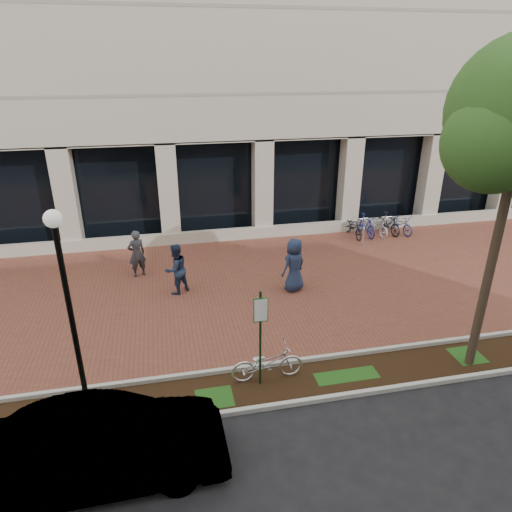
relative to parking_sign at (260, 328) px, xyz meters
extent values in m
plane|color=black|center=(0.29, 5.11, -1.60)|extent=(120.00, 120.00, 0.00)
cube|color=brown|center=(0.29, 5.11, -1.60)|extent=(40.00, 9.00, 0.01)
cube|color=black|center=(0.29, -0.14, -1.60)|extent=(40.00, 1.50, 0.01)
cube|color=#B2B2A8|center=(0.29, 0.61, -1.54)|extent=(40.00, 0.12, 0.12)
cube|color=#B2B2A8|center=(0.29, -0.89, -1.54)|extent=(40.00, 0.12, 0.12)
cube|color=black|center=(0.29, 10.71, 0.50)|extent=(40.00, 0.15, 4.20)
cube|color=#BFB6A3|center=(0.29, 9.61, -1.35)|extent=(40.00, 0.25, 0.50)
cube|color=#BFB6A3|center=(0.29, 10.01, 0.50)|extent=(0.80, 0.80, 4.20)
cube|color=#153A16|center=(0.00, 0.01, -0.34)|extent=(0.05, 0.05, 2.53)
cube|color=#196728|center=(0.00, -0.02, 0.47)|extent=(0.34, 0.02, 0.62)
cube|color=white|center=(0.00, -0.03, 0.47)|extent=(0.30, 0.01, 0.56)
cylinder|color=black|center=(-4.03, 0.11, -1.45)|extent=(0.28, 0.28, 0.30)
cylinder|color=black|center=(-4.03, 0.11, 0.57)|extent=(0.12, 0.12, 4.34)
sphere|color=silver|center=(-4.03, 0.11, 2.89)|extent=(0.36, 0.36, 0.36)
cylinder|color=#453527|center=(5.49, -0.32, 0.74)|extent=(0.22, 0.22, 4.68)
sphere|color=#274D18|center=(4.69, -0.56, 4.11)|extent=(2.07, 2.07, 2.07)
imported|color=silver|center=(0.21, 0.16, -1.13)|extent=(1.79, 0.63, 0.94)
imported|color=#2B2C31|center=(-3.03, 6.77, -0.73)|extent=(0.75, 0.63, 1.75)
imported|color=#1E2E4C|center=(-1.72, 5.18, -0.73)|extent=(1.07, 1.03, 1.74)
imported|color=#1C2946|center=(2.16, 4.56, -0.67)|extent=(1.08, 0.94, 1.86)
cylinder|color=silver|center=(6.13, 7.79, -1.23)|extent=(0.11, 0.11, 0.74)
sphere|color=silver|center=(6.13, 7.79, -0.81)|extent=(0.12, 0.12, 0.12)
imported|color=black|center=(6.19, 8.91, -1.17)|extent=(0.65, 1.67, 0.86)
imported|color=navy|center=(6.74, 8.91, -1.12)|extent=(0.61, 1.63, 0.96)
imported|color=silver|center=(7.29, 8.91, -1.17)|extent=(0.82, 1.71, 0.86)
imported|color=black|center=(7.84, 8.91, -1.12)|extent=(0.77, 1.65, 0.96)
imported|color=navy|center=(8.39, 8.91, -1.17)|extent=(0.97, 1.73, 0.86)
cylinder|color=silver|center=(7.29, 8.91, -1.20)|extent=(0.04, 0.04, 0.80)
imported|color=#BAB9BE|center=(-3.39, -2.03, -0.86)|extent=(4.52, 1.66, 1.48)
camera|label=1|loc=(-1.95, -8.72, 5.70)|focal=32.00mm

